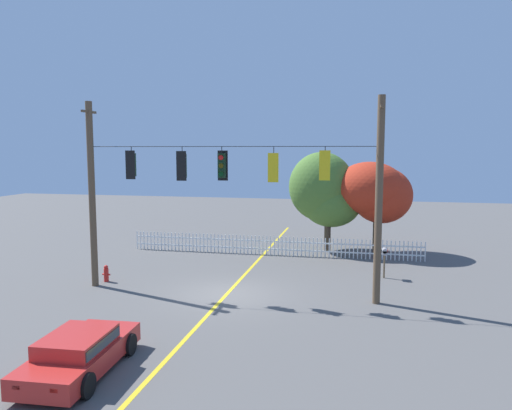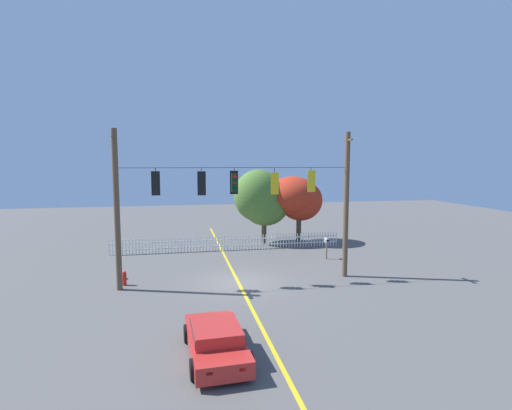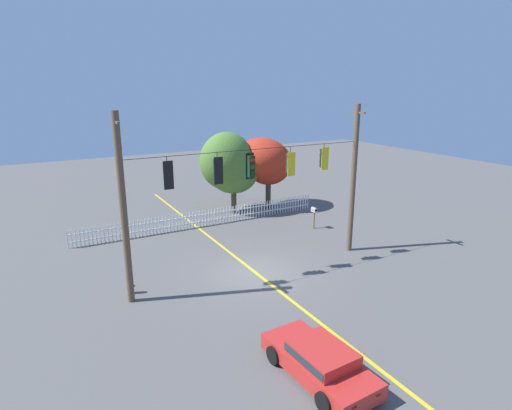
# 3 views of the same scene
# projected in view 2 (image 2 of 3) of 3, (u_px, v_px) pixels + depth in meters

# --- Properties ---
(ground) EXTENTS (80.00, 80.00, 0.00)m
(ground) POSITION_uv_depth(u_px,v_px,m) (238.00, 283.00, 21.46)
(ground) COLOR #565451
(lane_centerline_stripe) EXTENTS (0.16, 36.00, 0.01)m
(lane_centerline_stripe) POSITION_uv_depth(u_px,v_px,m) (238.00, 282.00, 21.46)
(lane_centerline_stripe) COLOR gold
(lane_centerline_stripe) RESTS_ON ground
(signal_support_span) EXTENTS (12.58, 1.10, 8.16)m
(signal_support_span) POSITION_uv_depth(u_px,v_px,m) (238.00, 207.00, 21.02)
(signal_support_span) COLOR brown
(signal_support_span) RESTS_ON ground
(traffic_signal_southbound_primary) EXTENTS (0.43, 0.38, 1.39)m
(traffic_signal_southbound_primary) POSITION_uv_depth(u_px,v_px,m) (156.00, 183.00, 20.05)
(traffic_signal_southbound_primary) COLOR black
(traffic_signal_westbound_side) EXTENTS (0.43, 0.38, 1.42)m
(traffic_signal_westbound_side) POSITION_uv_depth(u_px,v_px,m) (201.00, 183.00, 20.50)
(traffic_signal_westbound_side) COLOR black
(traffic_signal_eastbound_side) EXTENTS (0.43, 0.38, 1.41)m
(traffic_signal_eastbound_side) POSITION_uv_depth(u_px,v_px,m) (234.00, 182.00, 20.85)
(traffic_signal_eastbound_side) COLOR black
(traffic_signal_northbound_secondary) EXTENTS (0.43, 0.38, 1.43)m
(traffic_signal_northbound_secondary) POSITION_uv_depth(u_px,v_px,m) (274.00, 183.00, 21.26)
(traffic_signal_northbound_secondary) COLOR black
(traffic_signal_northbound_primary) EXTENTS (0.43, 0.38, 1.33)m
(traffic_signal_northbound_primary) POSITION_uv_depth(u_px,v_px,m) (311.00, 181.00, 21.65)
(traffic_signal_northbound_primary) COLOR black
(white_picket_fence) EXTENTS (16.93, 0.06, 1.10)m
(white_picket_fence) POSITION_uv_depth(u_px,v_px,m) (229.00, 243.00, 29.29)
(white_picket_fence) COLOR white
(white_picket_fence) RESTS_ON ground
(autumn_maple_near_fence) EXTENTS (4.36, 3.41, 5.94)m
(autumn_maple_near_fence) POSITION_uv_depth(u_px,v_px,m) (261.00, 200.00, 31.49)
(autumn_maple_near_fence) COLOR #473828
(autumn_maple_near_fence) RESTS_ON ground
(autumn_maple_mid) EXTENTS (4.56, 3.86, 5.38)m
(autumn_maple_mid) POSITION_uv_depth(u_px,v_px,m) (296.00, 198.00, 31.99)
(autumn_maple_mid) COLOR #473828
(autumn_maple_mid) RESTS_ON ground
(parked_car) EXTENTS (2.08, 4.26, 1.15)m
(parked_car) POSITION_uv_depth(u_px,v_px,m) (216.00, 339.00, 13.23)
(parked_car) COLOR red
(parked_car) RESTS_ON ground
(fire_hydrant) EXTENTS (0.38, 0.22, 0.78)m
(fire_hydrant) POSITION_uv_depth(u_px,v_px,m) (124.00, 278.00, 20.95)
(fire_hydrant) COLOR red
(fire_hydrant) RESTS_ON ground
(roadside_mailbox) EXTENTS (0.25, 0.44, 1.44)m
(roadside_mailbox) POSITION_uv_depth(u_px,v_px,m) (327.00, 242.00, 26.58)
(roadside_mailbox) COLOR brown
(roadside_mailbox) RESTS_ON ground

